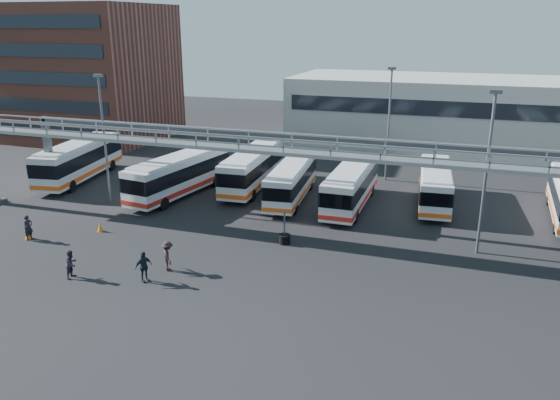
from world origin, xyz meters
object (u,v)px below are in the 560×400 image
(light_pole_mid, at_px, (487,165))
(bus_0, at_px, (79,159))
(tire_stack, at_px, (284,238))
(bus_3, at_px, (252,168))
(bus_4, at_px, (291,180))
(pedestrian_b, at_px, (72,264))
(bus_2, at_px, (179,174))
(bus_5, at_px, (351,185))
(bus_6, at_px, (435,184))
(pedestrian_c, at_px, (168,256))
(cone_left, at_px, (28,233))
(pedestrian_d, at_px, (144,267))
(cone_right, at_px, (100,227))
(pedestrian_a, at_px, (28,228))
(light_pole_left, at_px, (104,133))
(light_pole_back, at_px, (389,118))

(light_pole_mid, distance_m, bus_0, 35.38)
(light_pole_mid, bearing_deg, tire_stack, -168.26)
(bus_3, bearing_deg, bus_4, -30.55)
(bus_4, distance_m, pedestrian_b, 19.19)
(bus_2, distance_m, bus_5, 14.29)
(light_pole_mid, xyz_separation_m, bus_4, (-14.42, 6.44, -4.05))
(bus_0, height_order, bus_3, bus_0)
(bus_6, relative_size, pedestrian_c, 5.69)
(bus_6, distance_m, pedestrian_b, 27.51)
(bus_5, xyz_separation_m, cone_left, (-19.16, -13.64, -1.43))
(light_pole_mid, distance_m, pedestrian_b, 25.09)
(bus_5, relative_size, pedestrian_d, 5.94)
(bus_0, height_order, cone_right, bus_0)
(bus_3, relative_size, tire_stack, 5.00)
(bus_3, xyz_separation_m, cone_right, (-6.21, -13.24, -1.54))
(light_pole_mid, xyz_separation_m, pedestrian_c, (-17.19, -8.59, -4.83))
(cone_left, bearing_deg, pedestrian_d, -15.48)
(bus_2, height_order, pedestrian_c, bus_2)
(bus_4, height_order, pedestrian_a, bus_4)
(cone_left, distance_m, tire_stack, 17.29)
(bus_4, bearing_deg, light_pole_left, -163.39)
(bus_0, bearing_deg, pedestrian_d, -52.51)
(bus_6, bearing_deg, light_pole_back, 123.68)
(bus_0, bearing_deg, light_pole_mid, -18.41)
(bus_0, xyz_separation_m, pedestrian_c, (17.49, -14.50, -1.05))
(light_pole_left, height_order, light_pole_back, same)
(pedestrian_c, xyz_separation_m, cone_left, (-11.44, 1.28, -0.53))
(light_pole_left, relative_size, bus_5, 0.95)
(bus_0, distance_m, bus_6, 31.56)
(bus_0, relative_size, cone_right, 18.79)
(bus_2, xyz_separation_m, cone_left, (-4.98, -11.90, -1.52))
(pedestrian_b, relative_size, pedestrian_c, 0.92)
(bus_4, bearing_deg, cone_left, -141.17)
(tire_stack, bearing_deg, light_pole_back, 77.03)
(light_pole_back, height_order, bus_5, light_pole_back)
(bus_0, relative_size, pedestrian_a, 6.84)
(bus_5, height_order, pedestrian_c, bus_5)
(light_pole_back, bearing_deg, light_pole_mid, -61.93)
(bus_4, xyz_separation_m, bus_5, (4.95, -0.11, 0.12))
(pedestrian_d, bearing_deg, pedestrian_a, 102.34)
(pedestrian_c, bearing_deg, cone_right, 23.90)
(cone_left, bearing_deg, bus_0, 114.59)
(bus_3, bearing_deg, pedestrian_d, -90.54)
(light_pole_back, bearing_deg, bus_4, -126.90)
(bus_5, xyz_separation_m, tire_stack, (-2.55, -8.83, -1.42))
(pedestrian_a, bearing_deg, cone_left, 72.99)
(cone_left, bearing_deg, bus_6, 32.78)
(bus_6, bearing_deg, light_pole_mid, -74.62)
(pedestrian_b, bearing_deg, bus_5, -38.58)
(bus_2, xyz_separation_m, pedestrian_a, (-4.78, -12.01, -1.02))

